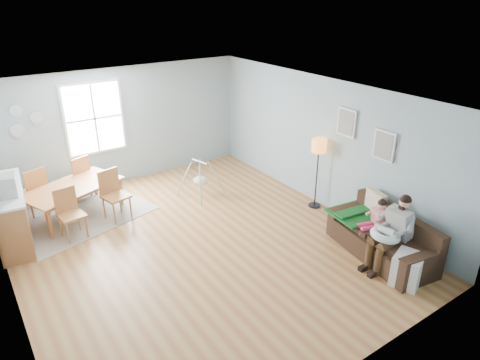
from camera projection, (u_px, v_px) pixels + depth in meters
room at (192, 115)px, 6.81m from camera, size 8.40×9.40×3.90m
window at (94, 118)px, 9.42m from camera, size 1.32×0.08×1.62m
pictures at (365, 134)px, 7.79m from camera, size 0.05×1.34×0.74m
wall_plates at (23, 120)px, 8.63m from camera, size 0.67×0.02×0.66m
sofa at (383, 240)px, 7.41m from camera, size 1.14×2.07×0.79m
green_throw at (357, 213)px, 7.82m from camera, size 0.98×0.88×0.04m
beige_pillow at (375, 203)px, 7.73m from camera, size 0.25×0.48×0.46m
father at (393, 230)px, 6.97m from camera, size 0.88×0.41×1.25m
nursing_pillow at (385, 235)px, 6.94m from camera, size 0.60×0.59×0.20m
infant at (384, 230)px, 6.93m from camera, size 0.17×0.35×0.13m
toddler at (376, 217)px, 7.37m from camera, size 0.53×0.36×0.79m
floor_lamp at (319, 151)px, 8.67m from camera, size 0.30×0.30×1.51m
storage_cube at (407, 270)px, 6.67m from camera, size 0.57×0.54×0.51m
rug at (78, 215)px, 8.79m from camera, size 3.07×2.61×0.01m
dining_table at (76, 201)px, 8.66m from camera, size 2.11×1.63×0.65m
chair_sw at (69, 210)px, 7.86m from camera, size 0.49×0.49×0.96m
chair_se at (113, 191)px, 8.50m from camera, size 0.55×0.55×1.02m
chair_nw at (35, 188)px, 8.62m from camera, size 0.57×0.57×1.02m
chair_ne at (79, 175)px, 9.29m from camera, size 0.58×0.58×0.99m
counter at (11, 214)px, 7.73m from camera, size 0.73×1.93×1.05m
monitor at (4, 186)px, 7.17m from camera, size 0.45×0.43×0.36m
baby_swing at (200, 180)px, 9.52m from camera, size 0.98×0.99×0.82m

